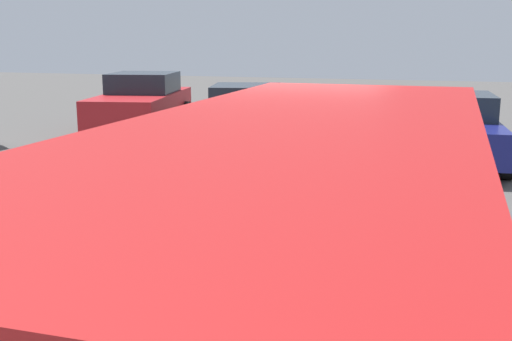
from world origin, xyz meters
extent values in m
plane|color=#514F4C|center=(0.00, 0.00, 0.00)|extent=(60.00, 60.00, 0.00)
cube|color=#D8BC7F|center=(0.00, 0.00, 0.63)|extent=(4.46, 2.09, 0.71)
cube|color=#1E2833|center=(0.35, -0.02, 1.23)|extent=(2.22, 1.79, 0.48)
cylinder|color=black|center=(-1.41, -0.82, 0.32)|extent=(0.65, 0.26, 0.64)
cylinder|color=black|center=(-1.28, 1.01, 0.32)|extent=(0.65, 0.26, 0.64)
cylinder|color=black|center=(1.28, -1.01, 0.32)|extent=(0.65, 0.26, 0.64)
cylinder|color=black|center=(1.41, 0.82, 0.32)|extent=(0.65, 0.26, 0.64)
ellipsoid|color=black|center=(-1.86, -0.77, 0.52)|extent=(0.15, 0.03, 0.10)
ellipsoid|color=black|center=(0.83, 0.84, 0.81)|extent=(0.11, 0.03, 0.10)
ellipsoid|color=black|center=(-0.46, 0.93, 0.66)|extent=(0.16, 0.03, 0.15)
ellipsoid|color=black|center=(1.40, -1.00, 0.69)|extent=(0.19, 0.03, 0.11)
ellipsoid|color=black|center=(0.95, -0.97, 0.57)|extent=(0.12, 0.03, 0.13)
ellipsoid|color=black|center=(-1.33, -0.81, 0.53)|extent=(0.11, 0.03, 0.10)
ellipsoid|color=black|center=(-0.23, -0.89, 0.73)|extent=(0.17, 0.03, 0.14)
ellipsoid|color=black|center=(0.93, -0.97, 0.61)|extent=(0.13, 0.03, 0.10)
ellipsoid|color=black|center=(0.61, -0.94, 0.50)|extent=(0.15, 0.03, 0.10)
sphere|color=tan|center=(-1.15, 0.72, 1.03)|extent=(0.08, 0.08, 0.08)
cylinder|color=tan|center=(-2.01, -0.26, 1.04)|extent=(0.11, 0.11, 0.11)
cone|color=black|center=(-1.82, 0.27, 1.04)|extent=(0.14, 0.14, 0.11)
cylinder|color=silver|center=(-1.58, -0.41, 1.03)|extent=(0.10, 0.10, 0.08)
cylinder|color=#51381E|center=(-2.01, -0.33, 1.02)|extent=(0.09, 0.09, 0.08)
sphere|color=gray|center=(-1.56, 0.00, 1.03)|extent=(0.09, 0.09, 0.09)
cylinder|color=orange|center=(-1.51, 0.73, 1.05)|extent=(0.07, 0.07, 0.13)
sphere|color=#51381E|center=(-1.51, 0.21, 1.01)|extent=(0.06, 0.06, 0.06)
cylinder|color=tan|center=(0.99, -0.04, 1.51)|extent=(0.06, 0.06, 0.10)
cylinder|color=black|center=(-0.47, -0.44, 1.51)|extent=(0.07, 0.07, 0.10)
cone|color=gray|center=(1.03, -0.18, 1.50)|extent=(0.06, 0.06, 0.07)
cone|color=gray|center=(-0.48, 0.18, 1.51)|extent=(0.07, 0.07, 0.09)
cone|color=#A87A38|center=(0.76, 0.52, 1.52)|extent=(0.10, 0.10, 0.10)
cylinder|color=gray|center=(0.88, -0.12, 1.52)|extent=(0.07, 0.07, 0.11)
cone|color=beige|center=(-0.26, -0.47, 1.60)|extent=(0.18, 0.18, 0.26)
cone|color=beige|center=(-0.20, 0.51, 1.60)|extent=(0.18, 0.18, 0.26)
cube|color=#B21919|center=(-3.85, -1.11, 1.19)|extent=(5.37, 2.01, 1.76)
cube|color=#1E2833|center=(-1.98, -1.14, 1.54)|extent=(0.15, 1.70, 0.63)
cylinder|color=black|center=(-2.23, -0.15, 0.36)|extent=(0.72, 0.25, 0.72)
cylinder|color=black|center=(-2.26, -2.13, 0.36)|extent=(0.72, 0.25, 0.72)
cube|color=red|center=(8.23, 5.97, 0.63)|extent=(4.77, 2.59, 0.72)
cube|color=#1E2833|center=(8.53, 6.02, 1.26)|extent=(2.08, 1.96, 0.53)
cylinder|color=black|center=(7.02, 4.81, 0.32)|extent=(0.67, 0.33, 0.64)
cylinder|color=black|center=(6.68, 6.63, 0.32)|extent=(0.67, 0.33, 0.64)
cylinder|color=black|center=(9.77, 5.31, 0.32)|extent=(0.67, 0.33, 0.64)
cylinder|color=black|center=(9.44, 7.13, 0.32)|extent=(0.67, 0.33, 0.64)
cube|color=navy|center=(5.75, -2.04, 0.59)|extent=(4.13, 2.01, 0.65)
cube|color=#1E2833|center=(5.90, -2.03, 1.15)|extent=(1.82, 1.70, 0.48)
cylinder|color=black|center=(4.58, -3.01, 0.31)|extent=(0.64, 0.27, 0.62)
cylinder|color=black|center=(4.45, -1.25, 0.31)|extent=(0.64, 0.27, 0.62)
cylinder|color=black|center=(7.06, -2.82, 0.31)|extent=(0.64, 0.27, 0.62)
cylinder|color=black|center=(6.93, -1.06, 0.31)|extent=(0.64, 0.27, 0.62)
cube|color=#5B1419|center=(7.32, 2.68, 0.61)|extent=(4.35, 2.54, 0.67)
cube|color=#1E2833|center=(7.05, 2.62, 1.16)|extent=(2.02, 1.90, 0.43)
cylinder|color=black|center=(8.37, 3.81, 0.32)|extent=(0.68, 0.35, 0.65)
cylinder|color=black|center=(8.75, 2.10, 0.32)|extent=(0.68, 0.35, 0.65)
cylinder|color=black|center=(5.90, 3.26, 0.32)|extent=(0.68, 0.35, 0.65)
cylinder|color=black|center=(6.28, 1.56, 0.32)|extent=(0.68, 0.35, 0.65)
camera|label=1|loc=(-7.33, -1.86, 2.54)|focal=44.55mm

